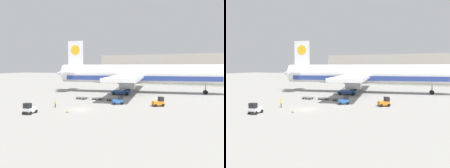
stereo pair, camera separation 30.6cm
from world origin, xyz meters
TOP-DOWN VIEW (x-y plane):
  - ground_plane at (0.00, 0.00)m, footprint 400.00×400.00m
  - terminal_building at (20.93, 72.63)m, footprint 90.00×18.20m
  - airplane_main at (3.43, 30.73)m, footprint 57.79×48.66m
  - scissor_lift_loader at (0.22, 23.95)m, footprint 5.60×4.07m
  - baggage_tug_foreground at (-6.41, -6.98)m, footprint 1.81×2.56m
  - baggage_tug_mid at (5.05, 8.08)m, footprint 2.82×2.57m
  - baggage_tug_far at (13.89, 8.96)m, footprint 2.82×2.57m
  - baggage_dolly_lead at (-6.38, 11.85)m, footprint 3.72×1.58m
  - baggage_dolly_second at (-2.11, 12.40)m, footprint 3.72×1.58m
  - baggage_dolly_third at (2.02, 12.05)m, footprint 3.72×1.58m
  - ground_crew_near at (-5.74, -0.27)m, footprint 0.42×0.44m
  - traffic_cone_near at (-0.67, -3.70)m, footprint 0.40×0.40m

SIDE VIEW (x-z plane):
  - ground_plane at x=0.00m, z-range 0.00..0.00m
  - traffic_cone_near at x=-0.67m, z-range -0.01..0.65m
  - baggage_dolly_lead at x=-6.38m, z-range 0.15..0.63m
  - baggage_dolly_second at x=-2.11m, z-range 0.15..0.63m
  - baggage_dolly_third at x=2.02m, z-range 0.15..0.63m
  - baggage_tug_foreground at x=-6.41m, z-range -0.12..1.88m
  - baggage_tug_mid at x=5.05m, z-range -0.12..1.88m
  - baggage_tug_far at x=13.89m, z-range -0.12..1.88m
  - ground_crew_near at x=-5.74m, z-range 0.16..1.95m
  - scissor_lift_loader at x=0.22m, z-range -0.56..4.42m
  - airplane_main at x=3.43m, z-range -2.66..14.34m
  - terminal_building at x=20.93m, z-range -0.01..13.99m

